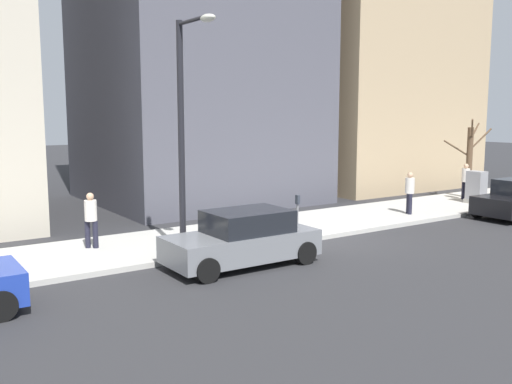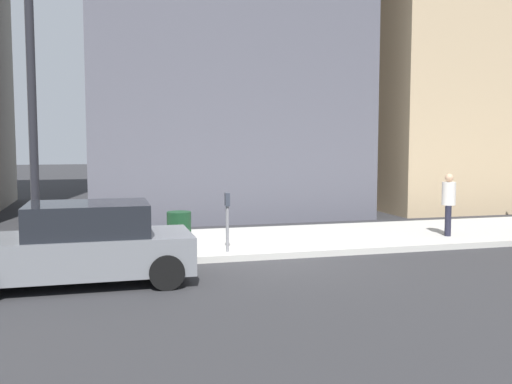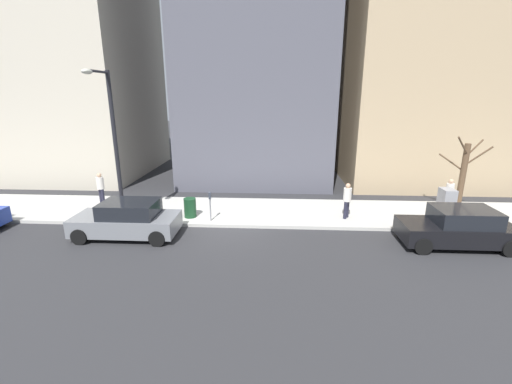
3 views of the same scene
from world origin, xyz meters
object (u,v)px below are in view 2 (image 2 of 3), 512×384
at_px(trash_bin, 179,231).
at_px(pedestrian_midblock, 449,201).
at_px(parked_car_grey, 81,245).
at_px(parking_meter, 227,216).
at_px(streetlamp, 30,74).

distance_m(trash_bin, pedestrian_midblock, 7.28).
relative_size(parked_car_grey, parking_meter, 3.12).
bearing_deg(parking_meter, trash_bin, 66.69).
bearing_deg(parked_car_grey, pedestrian_midblock, -76.25).
bearing_deg(pedestrian_midblock, parking_meter, -51.26).
height_order(parking_meter, pedestrian_midblock, pedestrian_midblock).
height_order(trash_bin, pedestrian_midblock, pedestrian_midblock).
bearing_deg(parked_car_grey, streetlamp, 33.20).
bearing_deg(parked_car_grey, parking_meter, -63.11).
distance_m(parking_meter, trash_bin, 1.20).
xyz_separation_m(parked_car_grey, parking_meter, (1.61, -3.14, 0.24)).
bearing_deg(streetlamp, pedestrian_midblock, -85.06).
relative_size(parking_meter, streetlamp, 0.21).
xyz_separation_m(trash_bin, pedestrian_midblock, (0.27, -7.25, 0.49)).
xyz_separation_m(parked_car_grey, pedestrian_midblock, (2.34, -9.35, 0.35)).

